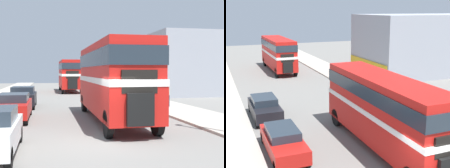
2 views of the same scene
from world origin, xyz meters
TOP-DOWN VIEW (x-y plane):
  - double_decker_bus at (1.43, 4.88)m, footprint 2.40×10.65m
  - bus_distant at (0.85, 29.69)m, footprint 2.49×10.28m
  - car_parked_mid at (-3.88, 6.27)m, footprint 1.77×4.64m
  - car_parked_far at (-3.82, 12.47)m, footprint 1.83×4.37m
  - pedestrian_walking at (6.54, 9.67)m, footprint 0.35×0.35m
  - bicycle_on_pavement at (6.68, 18.78)m, footprint 0.05×1.76m
  - shop_building_block at (17.81, 22.02)m, footprint 16.76×9.11m

SIDE VIEW (x-z plane):
  - bicycle_on_pavement at x=6.68m, z-range 0.09..0.87m
  - car_parked_mid at x=-3.88m, z-range 0.03..1.49m
  - car_parked_far at x=-3.82m, z-range 0.02..1.57m
  - pedestrian_walking at x=6.54m, z-range 0.23..1.95m
  - bus_distant at x=0.85m, z-range 0.41..4.47m
  - double_decker_bus at x=1.43m, z-range 0.41..4.52m
  - shop_building_block at x=17.81m, z-range 0.00..7.00m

